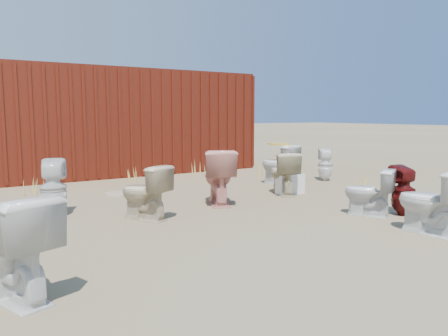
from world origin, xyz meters
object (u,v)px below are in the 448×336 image
toilet_front_e (368,192)px  toilet_back_a (53,188)px  toilet_front_a (12,248)px  loose_tank (290,184)px  toilet_back_e (325,165)px  shipping_container (124,122)px  toilet_front_maroon (403,191)px  toilet_back_beige_right (283,173)px  toilet_back_beige_left (144,192)px  toilet_front_pink (218,177)px  toilet_front_c (430,202)px  toilet_back_yellowlid (279,165)px

toilet_front_e → toilet_back_a: (-3.65, 2.24, 0.07)m
toilet_front_a → loose_tank: 5.18m
toilet_back_e → shipping_container: bearing=-13.4°
toilet_front_maroon → toilet_back_e: (1.40, 2.87, -0.01)m
toilet_back_beige_right → toilet_back_a: bearing=14.1°
toilet_front_maroon → toilet_back_e: toilet_front_maroon is taller
toilet_back_beige_left → toilet_front_pink: bearing=170.2°
shipping_container → toilet_front_a: 7.64m
toilet_front_a → toilet_front_e: (4.45, 0.45, -0.08)m
toilet_front_c → toilet_front_maroon: toilet_front_c is taller
toilet_front_maroon → toilet_front_c: bearing=64.0°
toilet_back_beige_left → toilet_back_e: (4.51, 1.21, -0.03)m
loose_tank → toilet_front_maroon: bearing=-79.4°
toilet_back_beige_right → shipping_container: bearing=-54.9°
toilet_front_c → toilet_back_yellowlid: size_ratio=0.95×
toilet_front_pink → toilet_back_yellowlid: size_ratio=1.08×
toilet_back_beige_right → toilet_back_e: bearing=-137.0°
toilet_front_maroon → toilet_back_yellowlid: toilet_back_yellowlid is taller
toilet_back_yellowlid → loose_tank: toilet_back_yellowlid is taller
toilet_front_maroon → toilet_back_beige_right: bearing=-69.2°
toilet_back_e → toilet_front_c: bearing=99.5°
toilet_front_a → toilet_back_beige_right: 5.07m
toilet_front_a → toilet_front_e: 4.47m
loose_tank → toilet_front_c: bearing=-92.5°
toilet_back_a → toilet_front_a: bearing=91.1°
toilet_back_yellowlid → toilet_back_beige_left: bearing=11.7°
toilet_front_maroon → toilet_back_beige_left: 3.52m
toilet_back_a → toilet_back_yellowlid: toilet_back_yellowlid is taller
toilet_front_pink → toilet_front_c: 3.00m
toilet_front_a → toilet_back_e: (6.28, 3.08, -0.06)m
toilet_front_c → toilet_front_e: size_ratio=1.16×
toilet_front_pink → toilet_back_a: bearing=12.7°
toilet_front_e → toilet_back_e: 3.21m
toilet_back_a → toilet_back_beige_right: (3.71, -0.37, -0.02)m
toilet_front_e → shipping_container: bearing=-106.1°
toilet_front_a → toilet_front_maroon: (4.88, 0.21, -0.06)m
toilet_front_a → loose_tank: toilet_front_a is taller
toilet_front_pink → toilet_front_c: toilet_front_pink is taller
toilet_back_beige_right → toilet_back_e: (1.78, 0.76, -0.03)m
toilet_back_e → loose_tank: bearing=63.8°
toilet_front_c → toilet_back_beige_left: (-2.54, 2.41, -0.02)m
toilet_front_c → loose_tank: (0.32, 2.83, -0.20)m
loose_tank → toilet_back_a: bearing=178.0°
shipping_container → toilet_front_c: size_ratio=7.90×
loose_tank → toilet_front_pink: bearing=-173.4°
toilet_back_beige_left → loose_tank: (2.87, 0.42, -0.19)m
toilet_back_yellowlid → loose_tank: size_ratio=1.60×
toilet_back_beige_left → toilet_back_beige_right: (2.73, 0.45, 0.00)m
toilet_back_beige_left → toilet_back_a: bearing=-64.2°
toilet_front_maroon → toilet_front_e: (-0.43, 0.23, -0.02)m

